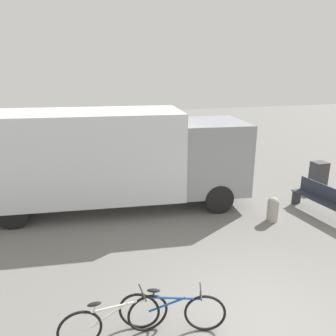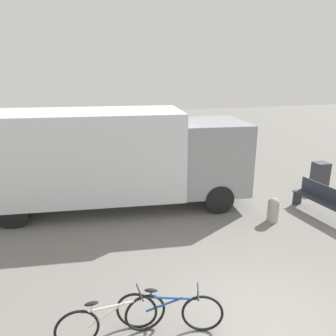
{
  "view_description": "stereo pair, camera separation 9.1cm",
  "coord_description": "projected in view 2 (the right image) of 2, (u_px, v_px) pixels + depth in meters",
  "views": [
    {
      "loc": [
        -2.88,
        -3.96,
        4.23
      ],
      "look_at": [
        -0.47,
        4.3,
        1.61
      ],
      "focal_mm": 35.0,
      "sensor_mm": 36.0,
      "label": 1
    },
    {
      "loc": [
        -2.79,
        -3.99,
        4.23
      ],
      "look_at": [
        -0.47,
        4.3,
        1.61
      ],
      "focal_mm": 35.0,
      "sensor_mm": 36.0,
      "label": 2
    }
  ],
  "objects": [
    {
      "name": "ground_plane",
      "position": [
        262.0,
        325.0,
        5.63
      ],
      "size": [
        60.0,
        60.0,
        0.0
      ],
      "primitive_type": "plane",
      "color": "slate"
    },
    {
      "name": "delivery_truck",
      "position": [
        107.0,
        155.0,
        10.04
      ],
      "size": [
        8.66,
        3.27,
        3.04
      ],
      "rotation": [
        0.0,
        0.0,
        -0.11
      ],
      "color": "silver",
      "rests_on": "ground"
    },
    {
      "name": "park_bench",
      "position": [
        322.0,
        199.0,
        9.76
      ],
      "size": [
        0.59,
        1.94,
        0.91
      ],
      "rotation": [
        0.0,
        0.0,
        1.67
      ],
      "color": "#282D38",
      "rests_on": "ground"
    },
    {
      "name": "bicycle_near",
      "position": [
        112.0,
        320.0,
        5.24
      ],
      "size": [
        1.79,
        0.44,
        0.79
      ],
      "rotation": [
        0.0,
        0.0,
        0.06
      ],
      "color": "black",
      "rests_on": "ground"
    },
    {
      "name": "bicycle_middle",
      "position": [
        169.0,
        311.0,
        5.44
      ],
      "size": [
        1.71,
        0.67,
        0.79
      ],
      "rotation": [
        0.0,
        0.0,
        -0.33
      ],
      "color": "black",
      "rests_on": "ground"
    },
    {
      "name": "bollard_near_bench",
      "position": [
        273.0,
        209.0,
        9.36
      ],
      "size": [
        0.33,
        0.33,
        0.73
      ],
      "color": "#9E998C",
      "rests_on": "ground"
    },
    {
      "name": "utility_box",
      "position": [
        320.0,
        176.0,
        11.91
      ],
      "size": [
        0.51,
        0.46,
        0.99
      ],
      "color": "#38383D",
      "rests_on": "ground"
    }
  ]
}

